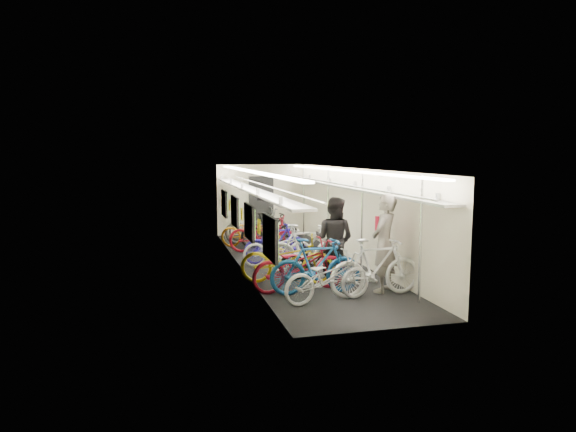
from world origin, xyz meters
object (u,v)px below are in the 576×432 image
bicycle_0 (328,277)px  bicycle_1 (316,266)px  backpack (382,225)px  passenger_mid (334,239)px  passenger_near (384,243)px

bicycle_0 → bicycle_1: bearing=-7.2°
bicycle_0 → bicycle_1: 0.60m
bicycle_1 → backpack: backpack is taller
bicycle_0 → passenger_mid: 1.68m
bicycle_0 → passenger_near: (1.33, 0.43, 0.51)m
passenger_mid → backpack: passenger_mid is taller
bicycle_0 → passenger_mid: bearing=-35.0°
bicycle_0 → bicycle_1: (-0.05, 0.59, 0.09)m
passenger_near → passenger_mid: passenger_near is taller
bicycle_0 → bicycle_1: size_ratio=0.96×
backpack → bicycle_1: bearing=-155.8°
passenger_mid → backpack: bearing=-173.7°
bicycle_0 → passenger_mid: (0.64, 1.48, 0.45)m
bicycle_0 → backpack: size_ratio=4.75×
bicycle_1 → passenger_mid: size_ratio=1.02×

